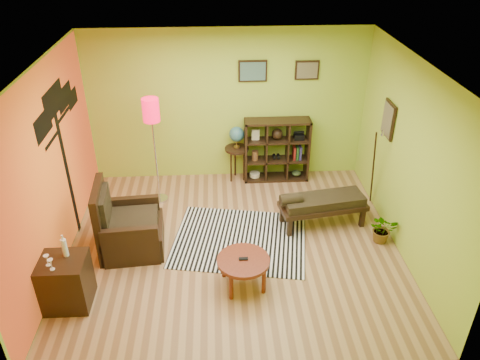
{
  "coord_description": "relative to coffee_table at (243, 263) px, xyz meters",
  "views": [
    {
      "loc": [
        -0.23,
        -5.7,
        4.5
      ],
      "look_at": [
        0.11,
        0.2,
        1.05
      ],
      "focal_mm": 35.0,
      "sensor_mm": 36.0,
      "label": 1
    }
  ],
  "objects": [
    {
      "name": "cube_shelf",
      "position": [
        0.82,
        2.88,
        0.22
      ],
      "size": [
        1.2,
        0.35,
        1.2
      ],
      "color": "black",
      "rests_on": "ground"
    },
    {
      "name": "globe_table",
      "position": [
        0.06,
        2.9,
        0.44
      ],
      "size": [
        0.44,
        0.44,
        1.07
      ],
      "color": "black",
      "rests_on": "ground"
    },
    {
      "name": "coffee_table",
      "position": [
        0.0,
        0.0,
        0.0
      ],
      "size": [
        0.71,
        0.71,
        0.46
      ],
      "color": "maroon",
      "rests_on": "ground"
    },
    {
      "name": "floor_lamp",
      "position": [
        -1.35,
        2.25,
        1.15
      ],
      "size": [
        0.28,
        0.28,
        1.89
      ],
      "color": "silver",
      "rests_on": "ground"
    },
    {
      "name": "potted_plant",
      "position": [
        2.2,
        0.84,
        -0.2
      ],
      "size": [
        0.45,
        0.49,
        0.36
      ],
      "primitive_type": "imported",
      "rotation": [
        0.0,
        0.0,
        -0.09
      ],
      "color": "#26661E",
      "rests_on": "ground"
    },
    {
      "name": "bench",
      "position": [
        1.33,
        1.34,
        0.04
      ],
      "size": [
        1.45,
        0.71,
        0.65
      ],
      "color": "black",
      "rests_on": "ground"
    },
    {
      "name": "zebra_rug",
      "position": [
        0.01,
        0.99,
        -0.37
      ],
      "size": [
        2.28,
        1.95,
        0.01
      ],
      "primitive_type": "cube",
      "rotation": [
        0.0,
        0.0,
        -0.18
      ],
      "color": "white",
      "rests_on": "ground"
    },
    {
      "name": "armchair",
      "position": [
        -1.68,
        0.9,
        -0.04
      ],
      "size": [
        0.98,
        0.99,
        1.11
      ],
      "color": "black",
      "rests_on": "ground"
    },
    {
      "name": "ground",
      "position": [
        -0.1,
        0.85,
        -0.38
      ],
      "size": [
        5.0,
        5.0,
        0.0
      ],
      "primitive_type": "plane",
      "color": "tan",
      "rests_on": "ground"
    },
    {
      "name": "room_shell",
      "position": [
        -0.19,
        0.87,
        1.42
      ],
      "size": [
        5.04,
        4.54,
        2.82
      ],
      "color": "#A7CB3A",
      "rests_on": "ground"
    },
    {
      "name": "side_cabinet",
      "position": [
        -2.3,
        -0.21,
        -0.02
      ],
      "size": [
        0.59,
        0.54,
        1.02
      ],
      "color": "black",
      "rests_on": "ground"
    }
  ]
}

